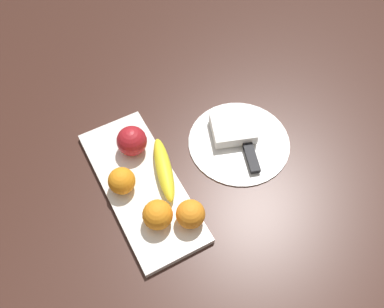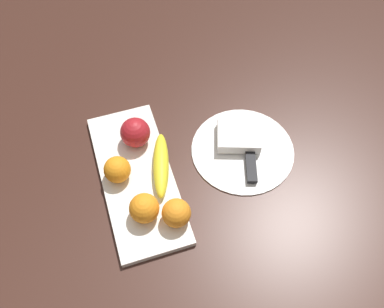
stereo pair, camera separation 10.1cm
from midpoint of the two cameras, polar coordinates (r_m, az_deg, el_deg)
name	(u,v)px [view 2 (the right image)]	position (r m, az deg, el deg)	size (l,w,h in m)	color
ground_plane	(127,187)	(1.02, -5.82, -4.57)	(2.40, 2.40, 0.00)	#3A2018
fruit_tray	(138,177)	(1.02, -4.33, -3.30)	(0.40, 0.16, 0.02)	white
apple	(136,132)	(1.04, -4.65, 2.68)	(0.07, 0.07, 0.07)	#A61B22
banana	(162,164)	(1.01, -1.15, -1.61)	(0.17, 0.04, 0.04)	yellow
orange_near_apple	(177,213)	(0.93, 1.16, -8.01)	(0.06, 0.06, 0.06)	orange
orange_near_banana	(118,169)	(0.99, -6.87, -2.25)	(0.06, 0.06, 0.06)	orange
orange_center	(145,208)	(0.94, -3.13, -7.37)	(0.07, 0.07, 0.07)	orange
dinner_plate	(243,149)	(1.08, 9.47, 0.40)	(0.25, 0.25, 0.01)	white
folded_napkin	(240,135)	(1.08, 8.95, 2.28)	(0.09, 0.11, 0.03)	white
knife	(251,160)	(1.06, 10.56, -1.06)	(0.18, 0.08, 0.01)	silver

